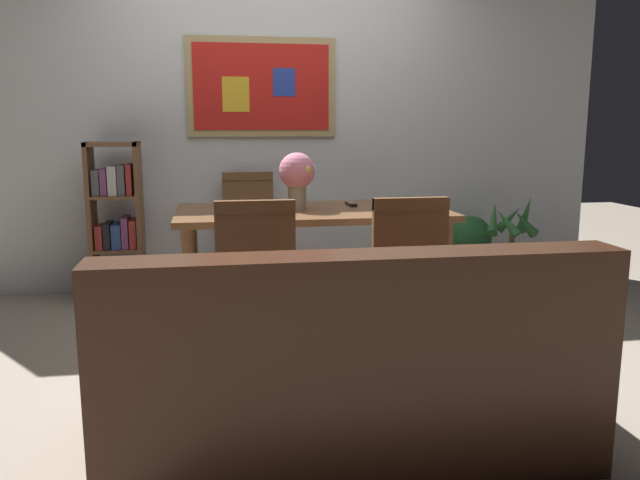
{
  "coord_description": "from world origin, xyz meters",
  "views": [
    {
      "loc": [
        -0.48,
        -3.45,
        1.26
      ],
      "look_at": [
        0.08,
        -0.16,
        0.65
      ],
      "focal_mm": 35.55,
      "sensor_mm": 36.0,
      "label": 1
    }
  ],
  "objects_px": {
    "dining_chair_near_right": "(403,268)",
    "flower_vase": "(297,175)",
    "potted_ivy": "(470,248)",
    "potted_palm": "(511,253)",
    "dining_table": "(312,223)",
    "dining_chair_far_left": "(249,223)",
    "leather_couch": "(346,376)",
    "dining_chair_near_left": "(255,273)",
    "bookshelf": "(117,228)",
    "tv_remote": "(351,204)"
  },
  "relations": [
    {
      "from": "dining_chair_near_right",
      "to": "flower_vase",
      "type": "distance_m",
      "value": 1.02
    },
    {
      "from": "potted_ivy",
      "to": "potted_palm",
      "type": "xyz_separation_m",
      "value": [
        0.16,
        -0.39,
        0.03
      ]
    },
    {
      "from": "dining_table",
      "to": "dining_chair_near_right",
      "type": "height_order",
      "value": "dining_chair_near_right"
    },
    {
      "from": "dining_chair_far_left",
      "to": "leather_couch",
      "type": "relative_size",
      "value": 0.51
    },
    {
      "from": "potted_ivy",
      "to": "potted_palm",
      "type": "distance_m",
      "value": 0.42
    },
    {
      "from": "dining_chair_near_left",
      "to": "bookshelf",
      "type": "distance_m",
      "value": 1.81
    },
    {
      "from": "dining_chair_far_left",
      "to": "flower_vase",
      "type": "bearing_deg",
      "value": -72.7
    },
    {
      "from": "potted_ivy",
      "to": "tv_remote",
      "type": "height_order",
      "value": "tv_remote"
    },
    {
      "from": "dining_table",
      "to": "dining_chair_near_right",
      "type": "relative_size",
      "value": 1.83
    },
    {
      "from": "flower_vase",
      "to": "leather_couch",
      "type": "bearing_deg",
      "value": -91.08
    },
    {
      "from": "potted_ivy",
      "to": "dining_chair_near_left",
      "type": "bearing_deg",
      "value": -137.82
    },
    {
      "from": "dining_table",
      "to": "bookshelf",
      "type": "bearing_deg",
      "value": 149.15
    },
    {
      "from": "bookshelf",
      "to": "flower_vase",
      "type": "distance_m",
      "value": 1.49
    },
    {
      "from": "dining_table",
      "to": "leather_couch",
      "type": "relative_size",
      "value": 0.93
    },
    {
      "from": "dining_chair_near_left",
      "to": "dining_chair_near_right",
      "type": "bearing_deg",
      "value": -0.93
    },
    {
      "from": "dining_chair_near_right",
      "to": "bookshelf",
      "type": "height_order",
      "value": "bookshelf"
    },
    {
      "from": "potted_ivy",
      "to": "tv_remote",
      "type": "xyz_separation_m",
      "value": [
        -1.14,
        -0.73,
        0.47
      ]
    },
    {
      "from": "flower_vase",
      "to": "potted_ivy",
      "type": "bearing_deg",
      "value": 29.48
    },
    {
      "from": "potted_palm",
      "to": "dining_chair_near_left",
      "type": "bearing_deg",
      "value": -147.4
    },
    {
      "from": "potted_ivy",
      "to": "potted_palm",
      "type": "relative_size",
      "value": 0.73
    },
    {
      "from": "dining_chair_near_right",
      "to": "flower_vase",
      "type": "relative_size",
      "value": 2.58
    },
    {
      "from": "bookshelf",
      "to": "potted_ivy",
      "type": "xyz_separation_m",
      "value": [
        2.71,
        0.08,
        -0.25
      ]
    },
    {
      "from": "bookshelf",
      "to": "tv_remote",
      "type": "xyz_separation_m",
      "value": [
        1.57,
        -0.65,
        0.22
      ]
    },
    {
      "from": "potted_palm",
      "to": "dining_chair_near_right",
      "type": "bearing_deg",
      "value": -133.77
    },
    {
      "from": "leather_couch",
      "to": "flower_vase",
      "type": "xyz_separation_m",
      "value": [
        0.03,
        1.62,
        0.65
      ]
    },
    {
      "from": "bookshelf",
      "to": "potted_ivy",
      "type": "distance_m",
      "value": 2.72
    },
    {
      "from": "leather_couch",
      "to": "dining_table",
      "type": "bearing_deg",
      "value": 85.69
    },
    {
      "from": "bookshelf",
      "to": "flower_vase",
      "type": "relative_size",
      "value": 3.24
    },
    {
      "from": "dining_table",
      "to": "tv_remote",
      "type": "height_order",
      "value": "tv_remote"
    },
    {
      "from": "leather_couch",
      "to": "dining_chair_near_left",
      "type": "bearing_deg",
      "value": 109.67
    },
    {
      "from": "potted_ivy",
      "to": "potted_palm",
      "type": "bearing_deg",
      "value": -67.77
    },
    {
      "from": "dining_table",
      "to": "dining_chair_near_left",
      "type": "relative_size",
      "value": 1.83
    },
    {
      "from": "dining_chair_near_left",
      "to": "leather_couch",
      "type": "bearing_deg",
      "value": -70.33
    },
    {
      "from": "dining_chair_near_left",
      "to": "potted_ivy",
      "type": "distance_m",
      "value": 2.48
    },
    {
      "from": "potted_ivy",
      "to": "tv_remote",
      "type": "distance_m",
      "value": 1.43
    },
    {
      "from": "potted_ivy",
      "to": "flower_vase",
      "type": "relative_size",
      "value": 1.59
    },
    {
      "from": "dining_chair_far_left",
      "to": "potted_palm",
      "type": "height_order",
      "value": "dining_chair_far_left"
    },
    {
      "from": "dining_chair_far_left",
      "to": "flower_vase",
      "type": "relative_size",
      "value": 2.58
    },
    {
      "from": "leather_couch",
      "to": "potted_ivy",
      "type": "relative_size",
      "value": 3.22
    },
    {
      "from": "dining_table",
      "to": "bookshelf",
      "type": "distance_m",
      "value": 1.51
    },
    {
      "from": "leather_couch",
      "to": "potted_ivy",
      "type": "height_order",
      "value": "leather_couch"
    },
    {
      "from": "flower_vase",
      "to": "dining_table",
      "type": "bearing_deg",
      "value": 3.84
    },
    {
      "from": "dining_chair_near_right",
      "to": "bookshelf",
      "type": "relative_size",
      "value": 0.8
    },
    {
      "from": "dining_chair_far_left",
      "to": "leather_couch",
      "type": "xyz_separation_m",
      "value": [
        0.23,
        -2.44,
        -0.23
      ]
    },
    {
      "from": "dining_table",
      "to": "tv_remote",
      "type": "bearing_deg",
      "value": 23.83
    },
    {
      "from": "tv_remote",
      "to": "dining_chair_far_left",
      "type": "bearing_deg",
      "value": 132.02
    },
    {
      "from": "dining_chair_far_left",
      "to": "dining_chair_near_right",
      "type": "xyz_separation_m",
      "value": [
        0.69,
        -1.64,
        0.0
      ]
    },
    {
      "from": "dining_chair_near_left",
      "to": "tv_remote",
      "type": "distance_m",
      "value": 1.18
    },
    {
      "from": "bookshelf",
      "to": "potted_palm",
      "type": "relative_size",
      "value": 1.5
    },
    {
      "from": "dining_table",
      "to": "dining_chair_near_left",
      "type": "bearing_deg",
      "value": -116.99
    }
  ]
}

